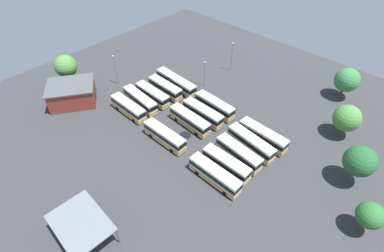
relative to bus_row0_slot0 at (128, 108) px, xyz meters
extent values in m
plane|color=#333335|center=(14.63, 7.18, -1.89)|extent=(107.43, 107.43, 0.00)
cube|color=silver|center=(-0.01, 0.00, -0.02)|extent=(10.98, 2.67, 3.13)
cube|color=beige|center=(-0.01, 0.00, 1.62)|extent=(10.54, 2.46, 0.14)
cube|color=black|center=(-0.01, 0.00, 0.48)|extent=(11.04, 2.71, 1.00)
cube|color=orange|center=(-0.01, 0.00, -0.90)|extent=(11.04, 2.71, 0.63)
cube|color=black|center=(5.48, -0.08, 0.58)|extent=(0.09, 2.06, 1.15)
cylinder|color=black|center=(3.40, 1.11, -1.39)|extent=(1.00, 0.31, 1.00)
cylinder|color=black|center=(3.37, -1.20, -1.39)|extent=(1.00, 0.31, 1.00)
cylinder|color=black|center=(-3.38, 1.20, -1.39)|extent=(1.00, 0.31, 1.00)
cylinder|color=black|center=(-3.42, -1.11, -1.39)|extent=(1.00, 0.31, 1.00)
cube|color=silver|center=(-0.39, 4.00, -0.02)|extent=(11.79, 3.49, 3.13)
cube|color=beige|center=(-0.39, 4.00, 1.62)|extent=(11.31, 3.25, 0.14)
cube|color=black|center=(-0.39, 4.00, 0.48)|extent=(11.85, 3.53, 1.00)
cube|color=orange|center=(-0.39, 4.00, -0.90)|extent=(11.85, 3.53, 0.63)
cube|color=black|center=(5.42, 3.50, 0.58)|extent=(0.23, 2.06, 1.15)
cylinder|color=black|center=(3.30, 4.85, -1.39)|extent=(1.02, 0.38, 1.00)
cylinder|color=black|center=(3.11, 2.54, -1.39)|extent=(1.02, 0.38, 1.00)
cylinder|color=black|center=(-3.88, 5.45, -1.39)|extent=(1.02, 0.38, 1.00)
cylinder|color=black|center=(-4.07, 3.15, -1.39)|extent=(1.02, 0.38, 1.00)
cube|color=silver|center=(0.13, 7.73, -0.02)|extent=(10.92, 2.85, 3.13)
cube|color=beige|center=(0.13, 7.73, 1.62)|extent=(10.48, 2.63, 0.14)
cube|color=black|center=(0.13, 7.73, 0.48)|extent=(10.97, 2.89, 1.00)
cube|color=orange|center=(0.13, 7.73, -0.90)|extent=(10.97, 2.89, 0.63)
cube|color=black|center=(5.56, 7.56, 0.58)|extent=(0.12, 2.06, 1.15)
cylinder|color=black|center=(3.53, 8.78, -1.39)|extent=(1.01, 0.33, 1.00)
cylinder|color=black|center=(3.46, 6.47, -1.39)|extent=(1.01, 0.33, 1.00)
cylinder|color=black|center=(-3.19, 8.99, -1.39)|extent=(1.01, 0.33, 1.00)
cylinder|color=black|center=(-3.26, 6.67, -1.39)|extent=(1.01, 0.33, 1.00)
cube|color=silver|center=(0.35, 12.04, -0.02)|extent=(10.91, 2.82, 3.13)
cube|color=beige|center=(0.35, 12.04, 1.62)|extent=(10.47, 2.61, 0.14)
cube|color=black|center=(0.35, 12.04, 0.48)|extent=(10.97, 2.86, 1.00)
cube|color=orange|center=(0.35, 12.04, -0.90)|extent=(10.97, 2.86, 0.63)
cube|color=black|center=(5.78, 11.88, 0.58)|extent=(0.12, 2.06, 1.15)
cylinder|color=black|center=(3.74, 13.10, -1.39)|extent=(1.01, 0.33, 1.00)
cylinder|color=black|center=(3.68, 10.79, -1.39)|extent=(1.01, 0.33, 1.00)
cylinder|color=black|center=(-2.98, 13.29, -1.39)|extent=(1.01, 0.33, 1.00)
cylinder|color=black|center=(-3.04, 10.98, -1.39)|extent=(1.01, 0.33, 1.00)
cube|color=silver|center=(0.53, 16.01, -0.02)|extent=(13.92, 3.32, 3.13)
cube|color=beige|center=(0.53, 16.01, 1.62)|extent=(13.36, 3.09, 0.14)
cube|color=black|center=(0.53, 16.01, 0.48)|extent=(13.99, 3.37, 1.00)
cube|color=orange|center=(0.53, 16.01, -0.90)|extent=(13.99, 3.37, 0.63)
cube|color=black|center=(7.43, 15.60, 0.58)|extent=(0.18, 2.06, 1.15)
cube|color=#47474C|center=(-0.99, 16.10, -0.02)|extent=(1.05, 2.62, 3.01)
cylinder|color=black|center=(4.86, 16.91, -1.39)|extent=(1.02, 0.36, 1.00)
cylinder|color=black|center=(4.73, 14.60, -1.39)|extent=(1.02, 0.36, 1.00)
cylinder|color=black|center=(-3.68, 17.41, -1.39)|extent=(1.02, 0.36, 1.00)
cylinder|color=black|center=(-3.81, 15.10, -1.39)|extent=(1.02, 0.36, 1.00)
cube|color=silver|center=(13.93, -0.68, -0.02)|extent=(11.06, 2.59, 3.13)
cube|color=beige|center=(13.93, -0.68, 1.62)|extent=(10.61, 2.39, 0.14)
cube|color=black|center=(13.93, -0.68, 0.48)|extent=(11.11, 2.63, 1.00)
cube|color=orange|center=(13.93, -0.68, -0.90)|extent=(11.11, 2.63, 0.63)
cube|color=black|center=(19.46, -0.64, 0.58)|extent=(0.07, 2.06, 1.15)
cylinder|color=black|center=(17.34, 0.50, -1.39)|extent=(1.00, 0.31, 1.00)
cylinder|color=black|center=(17.36, -1.81, -1.39)|extent=(1.00, 0.31, 1.00)
cylinder|color=black|center=(10.50, 0.45, -1.39)|extent=(1.00, 0.31, 1.00)
cylinder|color=black|center=(10.52, -1.86, -1.39)|extent=(1.00, 0.31, 1.00)
cube|color=silver|center=(14.32, 7.02, -0.02)|extent=(11.32, 3.02, 3.13)
cube|color=beige|center=(14.32, 7.02, 1.62)|extent=(10.86, 2.80, 0.14)
cube|color=black|center=(14.32, 7.02, 0.48)|extent=(11.38, 3.06, 1.00)
cube|color=orange|center=(14.32, 7.02, -0.90)|extent=(11.38, 3.06, 0.63)
cube|color=black|center=(19.93, 6.76, 0.58)|extent=(0.15, 2.06, 1.15)
cylinder|color=black|center=(17.85, 8.02, -1.39)|extent=(1.01, 0.34, 1.00)
cylinder|color=black|center=(17.74, 5.70, -1.39)|extent=(1.01, 0.34, 1.00)
cylinder|color=black|center=(10.90, 8.33, -1.39)|extent=(1.01, 0.34, 1.00)
cylinder|color=black|center=(10.79, 6.02, -1.39)|extent=(1.01, 0.34, 1.00)
cube|color=silver|center=(14.87, 11.06, -0.02)|extent=(11.22, 2.76, 3.13)
cube|color=beige|center=(14.87, 11.06, 1.62)|extent=(10.76, 2.55, 0.14)
cube|color=black|center=(14.87, 11.06, 0.48)|extent=(11.27, 2.80, 1.00)
cube|color=orange|center=(14.87, 11.06, -0.90)|extent=(11.27, 2.80, 0.63)
cube|color=black|center=(20.46, 10.94, 0.58)|extent=(0.11, 2.06, 1.15)
cylinder|color=black|center=(18.35, 12.15, -1.39)|extent=(1.01, 0.32, 1.00)
cylinder|color=black|center=(18.30, 9.83, -1.39)|extent=(1.01, 0.32, 1.00)
cylinder|color=black|center=(11.44, 12.30, -1.39)|extent=(1.01, 0.32, 1.00)
cylinder|color=black|center=(11.38, 9.98, -1.39)|extent=(1.01, 0.32, 1.00)
cube|color=silver|center=(15.06, 15.28, -0.02)|extent=(11.18, 3.01, 3.13)
cube|color=beige|center=(15.06, 15.28, 1.62)|extent=(10.73, 2.79, 0.14)
cube|color=black|center=(15.06, 15.28, 0.48)|extent=(11.24, 3.05, 1.00)
cube|color=orange|center=(15.06, 15.28, -0.90)|extent=(11.24, 3.05, 0.63)
cube|color=black|center=(20.61, 15.04, 0.58)|extent=(0.15, 2.06, 1.15)
cylinder|color=black|center=(18.54, 16.29, -1.39)|extent=(1.01, 0.34, 1.00)
cylinder|color=black|center=(18.44, 13.97, -1.39)|extent=(1.01, 0.34, 1.00)
cylinder|color=black|center=(11.68, 16.59, -1.39)|extent=(1.01, 0.34, 1.00)
cylinder|color=black|center=(11.58, 14.28, -1.39)|extent=(1.01, 0.34, 1.00)
cube|color=silver|center=(29.08, -1.43, -0.02)|extent=(11.43, 2.62, 3.13)
cube|color=beige|center=(29.08, -1.43, 1.62)|extent=(10.97, 2.42, 0.14)
cube|color=black|center=(29.08, -1.43, 0.48)|extent=(11.49, 2.66, 1.00)
cube|color=orange|center=(29.08, -1.43, -0.90)|extent=(11.49, 2.66, 0.63)
cube|color=black|center=(34.80, -1.49, 0.58)|extent=(0.08, 2.06, 1.15)
cylinder|color=black|center=(32.63, -0.31, -1.39)|extent=(1.00, 0.31, 1.00)
cylinder|color=black|center=(32.61, -2.62, -1.39)|extent=(1.00, 0.31, 1.00)
cylinder|color=black|center=(25.56, -0.24, -1.39)|extent=(1.00, 0.31, 1.00)
cylinder|color=black|center=(25.54, -2.56, -1.39)|extent=(1.00, 0.31, 1.00)
cube|color=silver|center=(28.97, 2.28, -0.02)|extent=(10.60, 2.53, 3.13)
cube|color=beige|center=(28.97, 2.28, 1.62)|extent=(10.18, 2.33, 0.14)
cube|color=black|center=(28.97, 2.28, 0.48)|extent=(10.66, 2.57, 1.00)
cube|color=orange|center=(28.97, 2.28, -0.90)|extent=(10.66, 2.57, 0.63)
cube|color=black|center=(34.28, 2.29, 0.58)|extent=(0.06, 2.06, 1.15)
cylinder|color=black|center=(32.26, 3.45, -1.39)|extent=(1.00, 0.30, 1.00)
cylinder|color=black|center=(32.26, 1.13, -1.39)|extent=(1.00, 0.30, 1.00)
cylinder|color=black|center=(25.69, 3.44, -1.39)|extent=(1.00, 0.30, 1.00)
cylinder|color=black|center=(25.69, 1.12, -1.39)|extent=(1.00, 0.30, 1.00)
cube|color=silver|center=(29.07, 6.35, -0.02)|extent=(10.85, 3.46, 3.13)
cube|color=beige|center=(29.07, 6.35, 1.62)|extent=(10.41, 3.22, 0.14)
cube|color=black|center=(29.07, 6.35, 0.48)|extent=(10.91, 3.50, 1.00)
cube|color=orange|center=(29.07, 6.35, -0.90)|extent=(10.91, 3.50, 0.63)
cube|color=black|center=(34.40, 5.87, 0.58)|extent=(0.24, 2.06, 1.15)
cylinder|color=black|center=(32.47, 7.20, -1.39)|extent=(1.02, 0.39, 1.00)
cylinder|color=black|center=(32.27, 4.90, -1.39)|extent=(1.02, 0.39, 1.00)
cylinder|color=black|center=(25.88, 7.79, -1.39)|extent=(1.02, 0.39, 1.00)
cylinder|color=black|center=(25.68, 5.49, -1.39)|extent=(1.02, 0.39, 1.00)
cube|color=silver|center=(29.21, 10.64, -0.02)|extent=(11.67, 3.82, 3.13)
cube|color=beige|center=(29.21, 10.64, 1.62)|extent=(11.19, 3.57, 0.14)
cube|color=black|center=(29.21, 10.64, 0.48)|extent=(11.73, 3.86, 1.00)
cube|color=orange|center=(29.21, 10.64, -0.90)|extent=(11.73, 3.86, 0.63)
cube|color=black|center=(34.91, 9.98, 0.58)|extent=(0.30, 2.06, 1.15)
cylinder|color=black|center=(32.87, 11.38, -1.39)|extent=(1.03, 0.41, 1.00)
cylinder|color=black|center=(32.60, 9.08, -1.39)|extent=(1.03, 0.41, 1.00)
cylinder|color=black|center=(25.81, 12.20, -1.39)|extent=(1.03, 0.41, 1.00)
cylinder|color=black|center=(25.54, 9.90, -1.39)|extent=(1.03, 0.41, 1.00)
cube|color=silver|center=(29.83, 14.33, -0.02)|extent=(11.58, 2.90, 3.13)
cube|color=beige|center=(29.83, 14.33, 1.62)|extent=(11.12, 2.69, 0.14)
cube|color=black|center=(29.83, 14.33, 0.48)|extent=(11.64, 2.94, 1.00)
cube|color=orange|center=(29.83, 14.33, -0.90)|extent=(11.64, 2.94, 0.63)
cube|color=black|center=(35.59, 14.14, 0.58)|extent=(0.13, 2.06, 1.15)
cylinder|color=black|center=(33.44, 15.37, -1.39)|extent=(1.01, 0.33, 1.00)
cylinder|color=black|center=(33.36, 13.05, -1.39)|extent=(1.01, 0.33, 1.00)
cylinder|color=black|center=(26.31, 15.61, -1.39)|extent=(1.01, 0.33, 1.00)
cylinder|color=black|center=(26.23, 13.30, -1.39)|extent=(1.01, 0.33, 1.00)
cube|color=maroon|center=(-14.41, -6.86, 0.63)|extent=(13.40, 13.97, 5.03)
cube|color=#4C4C51|center=(-14.41, -6.86, 3.32)|extent=(14.20, 14.81, 0.36)
cube|color=black|center=(-11.35, -2.33, -0.79)|extent=(1.52, 1.06, 2.20)
cube|color=slate|center=(20.74, -25.14, 2.39)|extent=(10.72, 7.97, 0.20)
cylinder|color=#59595B|center=(25.78, -21.94, 0.20)|extent=(0.20, 0.20, 4.18)
cylinder|color=#59595B|center=(16.02, -21.47, 0.20)|extent=(0.20, 0.20, 4.18)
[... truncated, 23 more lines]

